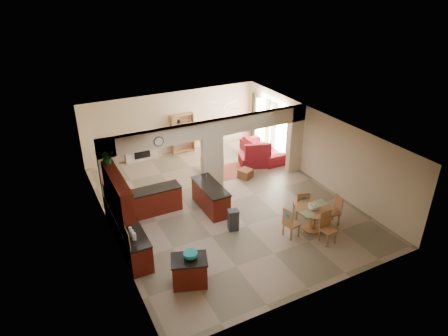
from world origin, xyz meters
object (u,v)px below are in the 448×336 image
dining_table (314,216)px  armchair (212,163)px  sofa (262,149)px  kitchen_island (190,271)px

dining_table → armchair: dining_table is taller
sofa → kitchen_island: bearing=134.9°
kitchen_island → armchair: kitchen_island is taller
dining_table → kitchen_island: bearing=-173.9°
armchair → dining_table: bearing=77.3°
sofa → armchair: (-2.57, -0.18, -0.04)m
kitchen_island → sofa: (5.99, 5.96, -0.05)m
kitchen_island → sofa: size_ratio=0.45×
kitchen_island → sofa: kitchen_island is taller
kitchen_island → dining_table: size_ratio=0.94×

